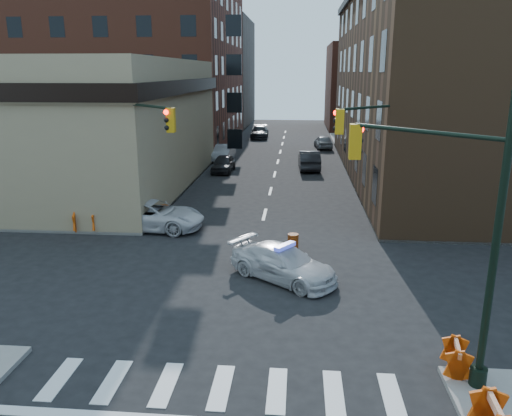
% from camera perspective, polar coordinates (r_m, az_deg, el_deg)
% --- Properties ---
extents(ground, '(140.00, 140.00, 0.00)m').
position_cam_1_polar(ground, '(20.14, -1.01, -8.65)').
color(ground, black).
rests_on(ground, ground).
extents(sidewalk_nw, '(34.00, 54.50, 0.15)m').
position_cam_1_polar(sidewalk_nw, '(57.39, -21.01, 6.21)').
color(sidewalk_nw, gray).
rests_on(sidewalk_nw, ground).
extents(sidewalk_ne, '(34.00, 54.50, 0.15)m').
position_cam_1_polar(sidewalk_ne, '(55.82, 27.17, 5.30)').
color(sidewalk_ne, gray).
rests_on(sidewalk_ne, ground).
extents(bank_building, '(22.00, 22.00, 9.00)m').
position_cam_1_polar(bank_building, '(39.79, -23.80, 8.75)').
color(bank_building, '#91815F').
rests_on(bank_building, ground).
extents(apartment_block, '(25.00, 25.00, 24.00)m').
position_cam_1_polar(apartment_block, '(61.89, -15.14, 18.38)').
color(apartment_block, '#5F2C1E').
rests_on(apartment_block, ground).
extents(commercial_row_ne, '(14.00, 34.00, 14.00)m').
position_cam_1_polar(commercial_row_ne, '(42.29, 20.64, 12.79)').
color(commercial_row_ne, '#513520').
rests_on(commercial_row_ne, ground).
extents(filler_nw, '(20.00, 18.00, 16.00)m').
position_cam_1_polar(filler_nw, '(82.28, -7.93, 15.08)').
color(filler_nw, brown).
rests_on(filler_nw, ground).
extents(filler_ne, '(16.00, 16.00, 12.00)m').
position_cam_1_polar(filler_ne, '(77.28, 14.30, 13.27)').
color(filler_ne, '#5F2C1E').
rests_on(filler_ne, ground).
extents(signal_pole_se, '(5.40, 5.27, 8.00)m').
position_cam_1_polar(signal_pole_se, '(13.89, 21.94, -0.71)').
color(signal_pole_se, black).
rests_on(signal_pole_se, sidewalk_se).
extents(signal_pole_nw, '(3.58, 3.67, 8.00)m').
position_cam_1_polar(signal_pole_nw, '(25.18, -13.22, 6.15)').
color(signal_pole_nw, black).
rests_on(signal_pole_nw, sidewalk_nw).
extents(signal_pole_ne, '(3.67, 3.58, 8.00)m').
position_cam_1_polar(signal_pole_ne, '(24.28, 14.19, 5.76)').
color(signal_pole_ne, black).
rests_on(signal_pole_ne, sidewalk_ne).
extents(tree_ne_near, '(3.00, 3.00, 4.85)m').
position_cam_1_polar(tree_ne_near, '(44.89, 12.18, 9.00)').
color(tree_ne_near, black).
rests_on(tree_ne_near, sidewalk_ne).
extents(tree_ne_far, '(3.00, 3.00, 4.85)m').
position_cam_1_polar(tree_ne_far, '(52.80, 11.13, 9.96)').
color(tree_ne_far, black).
rests_on(tree_ne_far, sidewalk_ne).
extents(police_car, '(4.96, 4.33, 1.37)m').
position_cam_1_polar(police_car, '(20.34, 3.12, -6.32)').
color(police_car, silver).
rests_on(police_car, ground).
extents(pickup, '(5.75, 3.04, 1.54)m').
position_cam_1_polar(pickup, '(27.22, -11.77, -0.80)').
color(pickup, silver).
rests_on(pickup, ground).
extents(parked_car_wnear, '(1.75, 4.15, 1.40)m').
position_cam_1_polar(parked_car_wnear, '(42.14, -3.76, 5.08)').
color(parked_car_wnear, black).
rests_on(parked_car_wnear, ground).
extents(parked_car_wfar, '(1.79, 4.55, 1.48)m').
position_cam_1_polar(parked_car_wfar, '(47.72, -3.73, 6.33)').
color(parked_car_wfar, gray).
rests_on(parked_car_wfar, ground).
extents(parked_car_wdeep, '(2.24, 5.30, 1.53)m').
position_cam_1_polar(parked_car_wdeep, '(63.95, 0.42, 8.68)').
color(parked_car_wdeep, black).
rests_on(parked_car_wdeep, ground).
extents(parked_car_enear, '(1.93, 4.98, 1.62)m').
position_cam_1_polar(parked_car_enear, '(43.41, 6.10, 5.47)').
color(parked_car_enear, black).
rests_on(parked_car_enear, ground).
extents(parked_car_efar, '(2.08, 4.39, 1.45)m').
position_cam_1_polar(parked_car_efar, '(55.74, 7.71, 7.52)').
color(parked_car_efar, gray).
rests_on(parked_car_efar, ground).
extents(pedestrian_a, '(0.79, 0.66, 1.86)m').
position_cam_1_polar(pedestrian_a, '(31.08, -19.39, 1.24)').
color(pedestrian_a, black).
rests_on(pedestrian_a, sidewalk_nw).
extents(pedestrian_b, '(0.99, 0.79, 1.95)m').
position_cam_1_polar(pedestrian_b, '(31.10, -19.72, 1.31)').
color(pedestrian_b, black).
rests_on(pedestrian_b, sidewalk_nw).
extents(pedestrian_c, '(1.23, 0.79, 1.95)m').
position_cam_1_polar(pedestrian_c, '(32.33, -22.73, 1.52)').
color(pedestrian_c, black).
rests_on(pedestrian_c, sidewalk_nw).
extents(barrel_road, '(0.62, 0.62, 0.90)m').
position_cam_1_polar(barrel_road, '(23.36, 4.25, -4.04)').
color(barrel_road, '#E2600A').
rests_on(barrel_road, ground).
extents(barrel_bank, '(0.60, 0.60, 0.98)m').
position_cam_1_polar(barrel_bank, '(28.34, -10.47, -0.68)').
color(barrel_bank, '#EB370B').
rests_on(barrel_bank, ground).
extents(barricade_se_a, '(0.72, 1.18, 0.83)m').
position_cam_1_polar(barricade_se_a, '(15.39, 21.92, -15.58)').
color(barricade_se_a, orange).
rests_on(barricade_se_a, sidewalk_se).
extents(barricade_nw_a, '(1.14, 0.69, 0.80)m').
position_cam_1_polar(barricade_nw_a, '(29.08, -14.90, -0.41)').
color(barricade_nw_a, '#C24909').
rests_on(barricade_nw_a, sidewalk_nw).
extents(barricade_nw_b, '(1.38, 0.83, 0.98)m').
position_cam_1_polar(barricade_nw_b, '(27.46, -18.93, -1.46)').
color(barricade_nw_b, orange).
rests_on(barricade_nw_b, sidewalk_nw).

